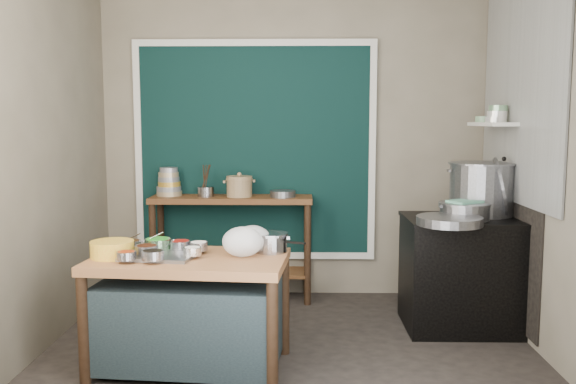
{
  "coord_description": "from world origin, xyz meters",
  "views": [
    {
      "loc": [
        0.07,
        -4.15,
        1.63
      ],
      "look_at": [
        -0.02,
        0.25,
        1.11
      ],
      "focal_mm": 38.0,
      "sensor_mm": 36.0,
      "label": 1
    }
  ],
  "objects_px": {
    "back_counter": "(232,248)",
    "yellow_basin": "(112,249)",
    "stove_block": "(463,275)",
    "utensil_cup": "(206,192)",
    "stock_pot": "(481,189)",
    "condiment_tray": "(157,255)",
    "steamer": "(464,211)",
    "saucepan": "(271,242)",
    "prep_table": "(190,313)",
    "ceramic_crock": "(239,188)"
  },
  "relations": [
    {
      "from": "back_counter",
      "to": "steamer",
      "type": "distance_m",
      "value": 2.1
    },
    {
      "from": "stock_pot",
      "to": "condiment_tray",
      "type": "bearing_deg",
      "value": -157.36
    },
    {
      "from": "back_counter",
      "to": "yellow_basin",
      "type": "relative_size",
      "value": 5.23
    },
    {
      "from": "utensil_cup",
      "to": "back_counter",
      "type": "bearing_deg",
      "value": 5.68
    },
    {
      "from": "condiment_tray",
      "to": "back_counter",
      "type": "bearing_deg",
      "value": 78.85
    },
    {
      "from": "utensil_cup",
      "to": "stock_pot",
      "type": "height_order",
      "value": "stock_pot"
    },
    {
      "from": "condiment_tray",
      "to": "ceramic_crock",
      "type": "distance_m",
      "value": 1.62
    },
    {
      "from": "stock_pot",
      "to": "yellow_basin",
      "type": "bearing_deg",
      "value": -159.18
    },
    {
      "from": "condiment_tray",
      "to": "steamer",
      "type": "distance_m",
      "value": 2.31
    },
    {
      "from": "stove_block",
      "to": "utensil_cup",
      "type": "height_order",
      "value": "utensil_cup"
    },
    {
      "from": "prep_table",
      "to": "yellow_basin",
      "type": "bearing_deg",
      "value": -173.08
    },
    {
      "from": "ceramic_crock",
      "to": "yellow_basin",
      "type": "bearing_deg",
      "value": -112.96
    },
    {
      "from": "back_counter",
      "to": "stock_pot",
      "type": "distance_m",
      "value": 2.23
    },
    {
      "from": "yellow_basin",
      "to": "back_counter",
      "type": "bearing_deg",
      "value": 69.61
    },
    {
      "from": "stove_block",
      "to": "condiment_tray",
      "type": "bearing_deg",
      "value": -159.04
    },
    {
      "from": "saucepan",
      "to": "steamer",
      "type": "bearing_deg",
      "value": 44.57
    },
    {
      "from": "utensil_cup",
      "to": "saucepan",
      "type": "bearing_deg",
      "value": -64.93
    },
    {
      "from": "back_counter",
      "to": "stock_pot",
      "type": "bearing_deg",
      "value": -15.9
    },
    {
      "from": "prep_table",
      "to": "steamer",
      "type": "height_order",
      "value": "steamer"
    },
    {
      "from": "utensil_cup",
      "to": "stock_pot",
      "type": "bearing_deg",
      "value": -13.84
    },
    {
      "from": "prep_table",
      "to": "back_counter",
      "type": "relative_size",
      "value": 0.86
    },
    {
      "from": "stove_block",
      "to": "steamer",
      "type": "relative_size",
      "value": 2.26
    },
    {
      "from": "condiment_tray",
      "to": "stove_block",
      "type": "bearing_deg",
      "value": 20.96
    },
    {
      "from": "saucepan",
      "to": "utensil_cup",
      "type": "relative_size",
      "value": 1.59
    },
    {
      "from": "back_counter",
      "to": "steamer",
      "type": "bearing_deg",
      "value": -23.85
    },
    {
      "from": "back_counter",
      "to": "yellow_basin",
      "type": "bearing_deg",
      "value": -110.39
    },
    {
      "from": "condiment_tray",
      "to": "yellow_basin",
      "type": "distance_m",
      "value": 0.29
    },
    {
      "from": "back_counter",
      "to": "stove_block",
      "type": "xyz_separation_m",
      "value": [
        1.9,
        -0.73,
        -0.05
      ]
    },
    {
      "from": "prep_table",
      "to": "yellow_basin",
      "type": "distance_m",
      "value": 0.65
    },
    {
      "from": "yellow_basin",
      "to": "saucepan",
      "type": "distance_m",
      "value": 1.03
    },
    {
      "from": "saucepan",
      "to": "stock_pot",
      "type": "bearing_deg",
      "value": 49.22
    },
    {
      "from": "yellow_basin",
      "to": "saucepan",
      "type": "relative_size",
      "value": 1.18
    },
    {
      "from": "back_counter",
      "to": "ceramic_crock",
      "type": "bearing_deg",
      "value": -16.98
    },
    {
      "from": "condiment_tray",
      "to": "stock_pot",
      "type": "bearing_deg",
      "value": 22.64
    },
    {
      "from": "back_counter",
      "to": "condiment_tray",
      "type": "relative_size",
      "value": 2.89
    },
    {
      "from": "saucepan",
      "to": "utensil_cup",
      "type": "distance_m",
      "value": 1.55
    },
    {
      "from": "utensil_cup",
      "to": "stock_pot",
      "type": "xyz_separation_m",
      "value": [
        2.29,
        -0.56,
        0.1
      ]
    },
    {
      "from": "prep_table",
      "to": "ceramic_crock",
      "type": "bearing_deg",
      "value": 88.5
    },
    {
      "from": "prep_table",
      "to": "back_counter",
      "type": "bearing_deg",
      "value": 91.23
    },
    {
      "from": "back_counter",
      "to": "yellow_basin",
      "type": "height_order",
      "value": "back_counter"
    },
    {
      "from": "prep_table",
      "to": "utensil_cup",
      "type": "relative_size",
      "value": 8.44
    },
    {
      "from": "saucepan",
      "to": "stock_pot",
      "type": "relative_size",
      "value": 0.44
    },
    {
      "from": "saucepan",
      "to": "steamer",
      "type": "relative_size",
      "value": 0.59
    },
    {
      "from": "prep_table",
      "to": "condiment_tray",
      "type": "relative_size",
      "value": 2.49
    },
    {
      "from": "utensil_cup",
      "to": "ceramic_crock",
      "type": "distance_m",
      "value": 0.3
    },
    {
      "from": "utensil_cup",
      "to": "steamer",
      "type": "height_order",
      "value": "utensil_cup"
    },
    {
      "from": "yellow_basin",
      "to": "steamer",
      "type": "xyz_separation_m",
      "value": [
        2.46,
        0.77,
        0.14
      ]
    },
    {
      "from": "back_counter",
      "to": "stock_pot",
      "type": "relative_size",
      "value": 2.71
    },
    {
      "from": "utensil_cup",
      "to": "steamer",
      "type": "bearing_deg",
      "value": -20.96
    },
    {
      "from": "ceramic_crock",
      "to": "stock_pot",
      "type": "bearing_deg",
      "value": -15.86
    }
  ]
}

